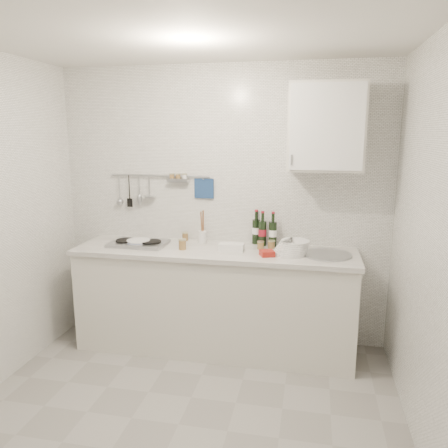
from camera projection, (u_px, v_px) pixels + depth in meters
The scene contains 17 objects.
floor at pixel (179, 424), 2.91m from camera, with size 3.00×3.00×0.00m, color gray.
ceiling at pixel (169, 23), 2.40m from camera, with size 3.00×3.00×0.00m, color silver.
back_wall at pixel (222, 206), 4.00m from camera, with size 3.00×0.02×2.50m, color silver.
wall_right at pixel (439, 257), 2.36m from camera, with size 0.02×2.80×2.50m, color silver.
counter at pixel (215, 302), 3.88m from camera, with size 2.44×0.64×0.96m.
wall_rail at pixel (158, 186), 4.05m from camera, with size 0.98×0.09×0.34m.
wall_cabinet at pixel (326, 127), 3.50m from camera, with size 0.60×0.38×0.70m.
plate_stack_hob at pixel (137, 242), 3.91m from camera, with size 0.23×0.23×0.04m.
plate_stack_sink at pixel (292, 248), 3.62m from camera, with size 0.30×0.29×0.12m.
wine_bottles at pixel (264, 228), 3.88m from camera, with size 0.23×0.15×0.31m.
butter_dish at pixel (231, 247), 3.72m from camera, with size 0.21×0.11×0.06m, color white.
strawberry_punnet at pixel (267, 253), 3.56m from camera, with size 0.11×0.11×0.05m, color #A12B11.
utensil_crock at pixel (202, 235), 3.97m from camera, with size 0.07×0.07×0.31m.
jar_a at pixel (185, 236), 4.07m from camera, with size 0.06×0.06×0.08m.
jar_b at pixel (271, 244), 3.81m from camera, with size 0.06×0.06×0.07m.
jar_c at pixel (261, 245), 3.77m from camera, with size 0.06×0.06×0.07m.
jar_d at pixel (182, 244), 3.76m from camera, with size 0.07×0.07×0.09m.
Camera 1 is at (0.81, -2.46, 1.91)m, focal length 35.00 mm.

